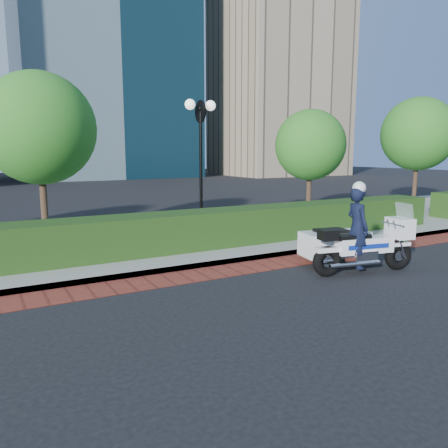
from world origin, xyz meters
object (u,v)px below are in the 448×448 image
tree_b (39,129)px  lamppost (201,146)px  tree_d (418,134)px  police_motorcycle (351,240)px  tree_c (310,145)px

tree_b → lamppost: bearing=-16.1°
lamppost → tree_d: (12.00, 1.30, 0.65)m
lamppost → tree_b: 4.71m
lamppost → police_motorcycle: 5.69m
lamppost → tree_c: 5.65m
tree_d → police_motorcycle: 12.63m
tree_d → police_motorcycle: bearing=-149.0°
lamppost → tree_b: tree_b is taller
lamppost → tree_b: size_ratio=0.86×
lamppost → tree_c: tree_c is taller
tree_b → tree_d: bearing=0.0°
tree_b → police_motorcycle: bearing=-46.7°
tree_b → police_motorcycle: (5.95, -6.33, -2.71)m
tree_c → police_motorcycle: (-4.05, -6.33, -2.32)m
tree_d → lamppost: bearing=-173.8°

